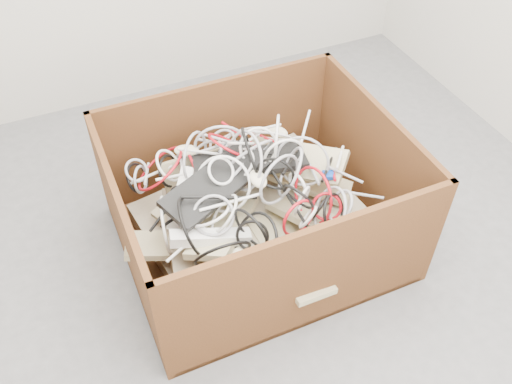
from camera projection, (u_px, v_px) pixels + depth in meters
name	position (u px, v px, depth m)	size (l,w,h in m)	color
ground	(279.00, 261.00, 2.43)	(3.00, 3.00, 0.00)	#545456
cardboard_box	(255.00, 221.00, 2.40)	(1.14, 0.95, 0.58)	#3A230E
keyboard_pile	(250.00, 197.00, 2.31)	(1.08, 0.89, 0.33)	tan
mice_scatter	(228.00, 182.00, 2.24)	(0.66, 0.66, 0.19)	beige
power_strip_left	(181.00, 199.00, 2.21)	(0.29, 0.05, 0.04)	white
power_strip_right	(210.00, 238.00, 2.07)	(0.30, 0.06, 0.04)	white
vga_plug	(328.00, 175.00, 2.29)	(0.04, 0.04, 0.02)	#0B3DB1
cable_tangle	(240.00, 180.00, 2.21)	(0.93, 0.85, 0.47)	#9B9BA0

